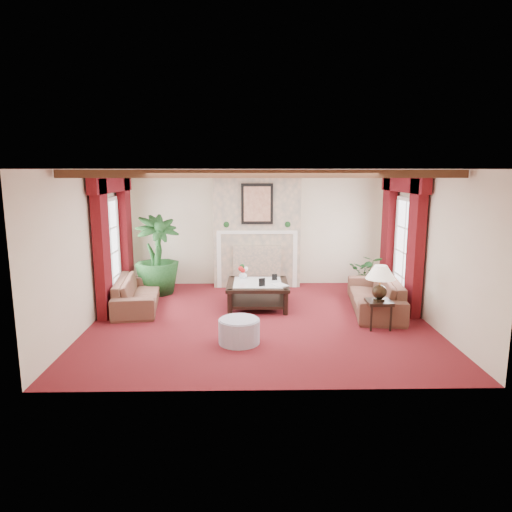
{
  "coord_description": "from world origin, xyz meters",
  "views": [
    {
      "loc": [
        -0.23,
        -8.0,
        2.67
      ],
      "look_at": [
        -0.06,
        0.4,
        1.11
      ],
      "focal_mm": 32.0,
      "sensor_mm": 36.0,
      "label": 1
    }
  ],
  "objects_px": {
    "side_table": "(378,314)",
    "ottoman": "(239,331)",
    "potted_palm": "(158,272)",
    "coffee_table": "(258,295)",
    "sofa_left": "(137,288)",
    "sofa_right": "(375,289)"
  },
  "relations": [
    {
      "from": "sofa_right",
      "to": "ottoman",
      "type": "distance_m",
      "value": 3.12
    },
    {
      "from": "side_table",
      "to": "ottoman",
      "type": "xyz_separation_m",
      "value": [
        -2.39,
        -0.65,
        -0.06
      ]
    },
    {
      "from": "potted_palm",
      "to": "coffee_table",
      "type": "xyz_separation_m",
      "value": [
        2.19,
        -1.07,
        -0.24
      ]
    },
    {
      "from": "sofa_left",
      "to": "potted_palm",
      "type": "distance_m",
      "value": 1.06
    },
    {
      "from": "side_table",
      "to": "ottoman",
      "type": "bearing_deg",
      "value": -164.81
    },
    {
      "from": "sofa_left",
      "to": "coffee_table",
      "type": "xyz_separation_m",
      "value": [
        2.39,
        -0.04,
        -0.15
      ]
    },
    {
      "from": "sofa_left",
      "to": "coffee_table",
      "type": "bearing_deg",
      "value": -98.17
    },
    {
      "from": "sofa_left",
      "to": "potted_palm",
      "type": "height_order",
      "value": "potted_palm"
    },
    {
      "from": "sofa_left",
      "to": "sofa_right",
      "type": "bearing_deg",
      "value": -101.1
    },
    {
      "from": "potted_palm",
      "to": "ottoman",
      "type": "distance_m",
      "value": 3.56
    },
    {
      "from": "sofa_right",
      "to": "side_table",
      "type": "height_order",
      "value": "sofa_right"
    },
    {
      "from": "side_table",
      "to": "ottoman",
      "type": "distance_m",
      "value": 2.48
    },
    {
      "from": "coffee_table",
      "to": "side_table",
      "type": "relative_size",
      "value": 2.46
    },
    {
      "from": "ottoman",
      "to": "sofa_left",
      "type": "bearing_deg",
      "value": 135.94
    },
    {
      "from": "potted_palm",
      "to": "ottoman",
      "type": "height_order",
      "value": "potted_palm"
    },
    {
      "from": "sofa_right",
      "to": "potted_palm",
      "type": "bearing_deg",
      "value": -99.61
    },
    {
      "from": "sofa_left",
      "to": "sofa_right",
      "type": "height_order",
      "value": "sofa_right"
    },
    {
      "from": "sofa_left",
      "to": "side_table",
      "type": "xyz_separation_m",
      "value": [
        4.45,
        -1.34,
        -0.15
      ]
    },
    {
      "from": "sofa_left",
      "to": "sofa_right",
      "type": "relative_size",
      "value": 0.93
    },
    {
      "from": "sofa_right",
      "to": "coffee_table",
      "type": "bearing_deg",
      "value": -89.68
    },
    {
      "from": "potted_palm",
      "to": "coffee_table",
      "type": "relative_size",
      "value": 1.64
    },
    {
      "from": "side_table",
      "to": "ottoman",
      "type": "height_order",
      "value": "side_table"
    }
  ]
}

